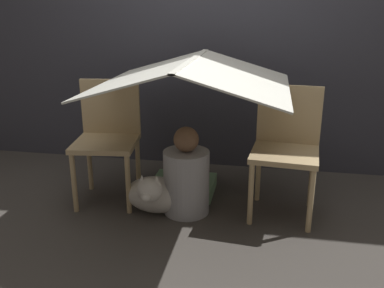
{
  "coord_description": "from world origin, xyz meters",
  "views": [
    {
      "loc": [
        0.5,
        -2.5,
        1.41
      ],
      "look_at": [
        0.0,
        0.23,
        0.48
      ],
      "focal_mm": 40.0,
      "sensor_mm": 36.0,
      "label": 1
    }
  ],
  "objects_px": {
    "chair_right": "(286,144)",
    "dog": "(155,194)",
    "chair_left": "(108,134)",
    "person_front": "(186,178)"
  },
  "relations": [
    {
      "from": "dog",
      "to": "chair_right",
      "type": "bearing_deg",
      "value": 13.66
    },
    {
      "from": "chair_right",
      "to": "dog",
      "type": "bearing_deg",
      "value": -160.94
    },
    {
      "from": "chair_right",
      "to": "person_front",
      "type": "bearing_deg",
      "value": -161.9
    },
    {
      "from": "chair_right",
      "to": "person_front",
      "type": "xyz_separation_m",
      "value": [
        -0.66,
        -0.15,
        -0.24
      ]
    },
    {
      "from": "chair_right",
      "to": "dog",
      "type": "relative_size",
      "value": 1.99
    },
    {
      "from": "chair_left",
      "to": "dog",
      "type": "xyz_separation_m",
      "value": [
        0.4,
        -0.21,
        -0.35
      ]
    },
    {
      "from": "chair_left",
      "to": "chair_right",
      "type": "height_order",
      "value": "same"
    },
    {
      "from": "person_front",
      "to": "dog",
      "type": "bearing_deg",
      "value": -163.31
    },
    {
      "from": "chair_left",
      "to": "dog",
      "type": "relative_size",
      "value": 1.99
    },
    {
      "from": "person_front",
      "to": "chair_right",
      "type": "bearing_deg",
      "value": 12.69
    }
  ]
}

